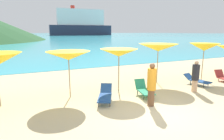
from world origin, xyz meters
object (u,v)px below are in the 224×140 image
object	(u,v)px
umbrella_3	(68,56)
lounge_chair_4	(144,89)
beachgoer_0	(152,84)
lounge_chair_2	(197,80)
beachgoer_1	(195,76)
lounge_chair_0	(105,95)
cruise_ship	(81,24)
umbrella_5	(158,47)
umbrella_6	(204,47)
umbrella_4	(119,53)

from	to	relation	value
umbrella_3	lounge_chair_4	size ratio (longest dim) A/B	1.52
lounge_chair_4	beachgoer_0	bearing A→B (deg)	-99.91
lounge_chair_2	beachgoer_1	bearing A→B (deg)	-152.04
lounge_chair_4	beachgoer_1	world-z (taller)	beachgoer_1
umbrella_3	lounge_chair_0	bearing A→B (deg)	-42.29
lounge_chair_0	beachgoer_1	world-z (taller)	beachgoer_1
beachgoer_0	umbrella_3	bearing A→B (deg)	-126.92
beachgoer_0	cruise_ship	world-z (taller)	cruise_ship
umbrella_3	lounge_chair_4	distance (m)	3.94
lounge_chair_4	cruise_ship	size ratio (longest dim) A/B	0.03
lounge_chair_0	lounge_chair_4	world-z (taller)	lounge_chair_4
umbrella_5	lounge_chair_2	bearing A→B (deg)	-35.14
beachgoer_0	umbrella_6	bearing A→B (deg)	115.98
umbrella_5	cruise_ship	size ratio (longest dim) A/B	0.04
umbrella_5	lounge_chair_0	xyz separation A→B (m)	(-4.08, -1.63, -1.86)
lounge_chair_0	beachgoer_0	xyz separation A→B (m)	(1.57, -1.27, 0.66)
lounge_chair_2	beachgoer_1	distance (m)	1.61
umbrella_6	cruise_ship	bearing A→B (deg)	77.76
umbrella_3	beachgoer_0	world-z (taller)	umbrella_3
lounge_chair_4	cruise_ship	distance (m)	167.97
cruise_ship	beachgoer_1	bearing A→B (deg)	-99.32
umbrella_4	cruise_ship	world-z (taller)	cruise_ship
lounge_chair_0	lounge_chair_2	distance (m)	5.98
umbrella_6	lounge_chair_2	bearing A→B (deg)	-148.95
lounge_chair_0	beachgoer_0	world-z (taller)	beachgoer_0
umbrella_3	cruise_ship	distance (m)	167.49
lounge_chair_2	umbrella_4	bearing A→B (deg)	161.14
umbrella_5	lounge_chair_2	world-z (taller)	umbrella_5
umbrella_6	umbrella_4	bearing A→B (deg)	-179.91
lounge_chair_4	beachgoer_1	distance (m)	2.88
beachgoer_0	beachgoer_1	xyz separation A→B (m)	(3.21, 0.65, -0.11)
umbrella_5	beachgoer_1	size ratio (longest dim) A/B	1.47
umbrella_3	lounge_chair_4	xyz separation A→B (m)	(3.34, -1.27, -1.68)
umbrella_4	cruise_ship	distance (m)	166.98
umbrella_6	lounge_chair_4	world-z (taller)	umbrella_6
umbrella_3	umbrella_4	size ratio (longest dim) A/B	0.99
umbrella_3	umbrella_5	xyz separation A→B (m)	(5.41, 0.42, 0.16)
cruise_ship	beachgoer_0	bearing A→B (deg)	-100.33
cruise_ship	umbrella_6	bearing A→B (deg)	-98.62
lounge_chair_0	cruise_ship	bearing A→B (deg)	101.88
lounge_chair_2	umbrella_5	bearing A→B (deg)	135.14
lounge_chair_0	lounge_chair_4	xyz separation A→B (m)	(2.01, -0.06, 0.02)
lounge_chair_4	beachgoer_1	xyz separation A→B (m)	(2.77, -0.56, 0.53)
umbrella_5	lounge_chair_4	world-z (taller)	umbrella_5
umbrella_6	beachgoer_0	size ratio (longest dim) A/B	1.30
umbrella_6	lounge_chair_2	xyz separation A→B (m)	(-1.29, -0.78, -1.84)
umbrella_6	beachgoer_1	world-z (taller)	umbrella_6
umbrella_3	cruise_ship	xyz separation A→B (m)	(43.65, 161.50, 8.04)
umbrella_6	lounge_chair_0	size ratio (longest dim) A/B	1.39
umbrella_5	lounge_chair_4	bearing A→B (deg)	-140.70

